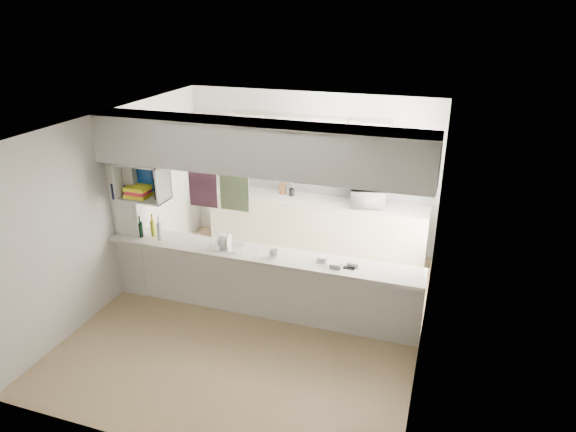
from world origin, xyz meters
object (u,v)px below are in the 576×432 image
at_px(bowl, 368,187).
at_px(dish_rack, 227,242).
at_px(microwave, 368,197).
at_px(wine_bottles, 151,229).

distance_m(bowl, dish_rack, 2.52).
distance_m(microwave, dish_rack, 2.52).
height_order(microwave, wine_bottles, wine_bottles).
height_order(microwave, bowl, bowl).
bearing_deg(microwave, dish_rack, 42.63).
relative_size(bowl, wine_bottles, 0.68).
bearing_deg(microwave, wine_bottles, 27.08).
height_order(microwave, dish_rack, microwave).
distance_m(bowl, wine_bottles, 3.30).
xyz_separation_m(bowl, dish_rack, (-1.46, -2.04, -0.24)).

